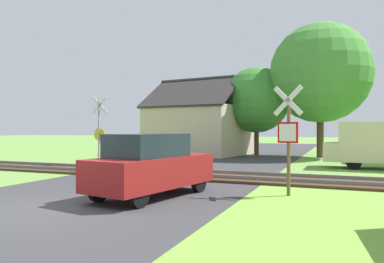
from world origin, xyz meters
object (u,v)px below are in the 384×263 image
stop_sign_near (288,134)px  parked_car (151,165)px  mail_truck (383,143)px  house (200,128)px  tree_right (320,73)px  tree_center (257,100)px  crossing_sign_far (99,128)px

stop_sign_near → parked_car: size_ratio=0.74×
mail_truck → house: bearing=61.7°
house → mail_truck: (11.72, -6.65, -0.71)m
tree_right → tree_center: bearing=174.7°
house → mail_truck: size_ratio=1.59×
mail_truck → parked_car: size_ratio=1.16×
crossing_sign_far → tree_center: size_ratio=0.56×
mail_truck → parked_car: 12.46m
tree_center → parked_car: size_ratio=1.49×
stop_sign_near → tree_right: 15.66m
mail_truck → tree_right: bearing=27.5°
tree_center → house: bearing=-178.9°
house → tree_right: bearing=6.8°
house → parked_car: house is taller
mail_truck → crossing_sign_far: bearing=108.4°
tree_center → parked_car: bearing=-87.8°
tree_center → tree_right: (4.33, -0.40, 1.63)m
stop_sign_near → tree_center: bearing=-60.9°
house → parked_car: (4.92, -17.09, -1.05)m
crossing_sign_far → tree_center: tree_center is taller
stop_sign_near → mail_truck: bearing=-96.1°
house → tree_right: tree_right is taller
stop_sign_near → mail_truck: 9.44m
stop_sign_near → crossing_sign_far: size_ratio=0.89×
parked_car → mail_truck: bearing=68.4°
stop_sign_near → crossing_sign_far: bearing=-11.9°
crossing_sign_far → tree_center: (5.68, 10.79, 2.03)m
tree_center → tree_right: bearing=-5.3°
tree_right → parked_car: bearing=-102.4°
tree_center → parked_car: 17.45m
parked_car → stop_sign_near: bearing=35.4°
stop_sign_near → parked_car: bearing=37.9°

